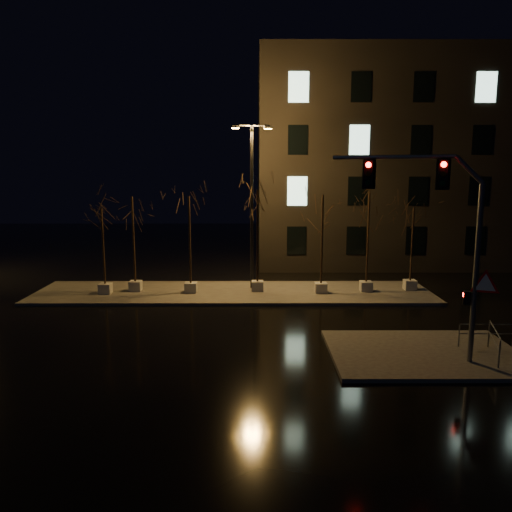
{
  "coord_description": "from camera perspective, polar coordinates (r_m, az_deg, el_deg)",
  "views": [
    {
      "loc": [
        1.19,
        -21.16,
        6.72
      ],
      "look_at": [
        1.25,
        2.17,
        2.8
      ],
      "focal_mm": 35.0,
      "sensor_mm": 36.0,
      "label": 1
    }
  ],
  "objects": [
    {
      "name": "tree_1",
      "position": [
        28.25,
        -13.91,
        4.26
      ],
      "size": [
        1.8,
        1.8,
        5.41
      ],
      "color": "#A6A49B",
      "rests_on": "median"
    },
    {
      "name": "sidewalk_corner",
      "position": [
        19.9,
        18.68,
        -10.49
      ],
      "size": [
        7.0,
        5.0,
        0.15
      ],
      "primitive_type": "cube",
      "color": "#3F3D38",
      "rests_on": "ground"
    },
    {
      "name": "building",
      "position": [
        41.21,
        18.26,
        10.15
      ],
      "size": [
        25.0,
        12.0,
        15.0
      ],
      "primitive_type": "cube",
      "color": "black",
      "rests_on": "ground"
    },
    {
      "name": "streetlight_main",
      "position": [
        28.07,
        -0.48,
        6.91
      ],
      "size": [
        2.28,
        0.69,
        9.16
      ],
      "rotation": [
        0.0,
        0.0,
        0.2
      ],
      "color": "black",
      "rests_on": "median"
    },
    {
      "name": "traffic_signal_mast",
      "position": [
        18.35,
        20.54,
        3.1
      ],
      "size": [
        5.53,
        2.12,
        7.16
      ],
      "rotation": [
        0.0,
        0.0,
        -0.35
      ],
      "color": "slate",
      "rests_on": "sidewalk_corner"
    },
    {
      "name": "guard_rail_a",
      "position": [
        21.06,
        24.84,
        -7.86
      ],
      "size": [
        2.1,
        0.08,
        0.9
      ],
      "rotation": [
        0.0,
        0.0,
        -0.02
      ],
      "color": "slate",
      "rests_on": "sidewalk_corner"
    },
    {
      "name": "guard_rail_b",
      "position": [
        20.03,
        25.57,
        -8.52
      ],
      "size": [
        0.67,
        2.14,
        1.05
      ],
      "rotation": [
        0.0,
        0.0,
        1.28
      ],
      "color": "slate",
      "rests_on": "sidewalk_corner"
    },
    {
      "name": "tree_6",
      "position": [
        29.11,
        17.5,
        3.24
      ],
      "size": [
        1.8,
        1.8,
        4.74
      ],
      "color": "#A6A49B",
      "rests_on": "median"
    },
    {
      "name": "tree_2",
      "position": [
        27.28,
        -7.63,
        4.32
      ],
      "size": [
        1.8,
        1.8,
        5.44
      ],
      "color": "#A6A49B",
      "rests_on": "median"
    },
    {
      "name": "median",
      "position": [
        27.99,
        -2.59,
        -4.21
      ],
      "size": [
        22.0,
        5.0,
        0.15
      ],
      "primitive_type": "cube",
      "color": "#3F3D38",
      "rests_on": "ground"
    },
    {
      "name": "tree_3",
      "position": [
        27.42,
        0.17,
        4.99
      ],
      "size": [
        1.8,
        1.8,
        5.79
      ],
      "color": "#A6A49B",
      "rests_on": "median"
    },
    {
      "name": "tree_5",
      "position": [
        28.03,
        12.76,
        4.68
      ],
      "size": [
        1.8,
        1.8,
        5.68
      ],
      "color": "#A6A49B",
      "rests_on": "median"
    },
    {
      "name": "tree_4",
      "position": [
        27.19,
        7.6,
        4.45
      ],
      "size": [
        1.8,
        1.8,
        5.53
      ],
      "color": "#A6A49B",
      "rests_on": "median"
    },
    {
      "name": "tree_0",
      "position": [
        28.1,
        -17.17,
        3.15
      ],
      "size": [
        1.8,
        1.8,
        4.81
      ],
      "color": "#A6A49B",
      "rests_on": "median"
    },
    {
      "name": "ground",
      "position": [
        22.23,
        -3.24,
        -8.07
      ],
      "size": [
        90.0,
        90.0,
        0.0
      ],
      "primitive_type": "plane",
      "color": "black",
      "rests_on": "ground"
    }
  ]
}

